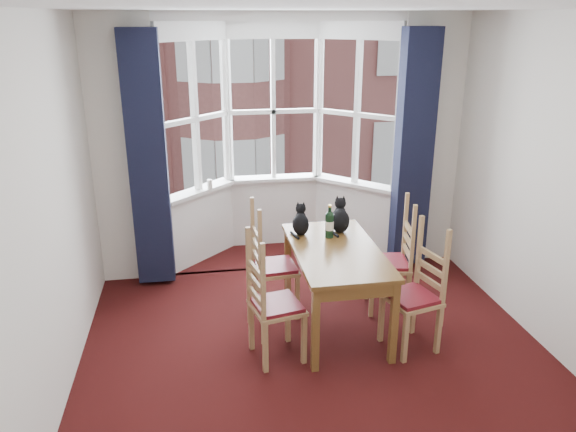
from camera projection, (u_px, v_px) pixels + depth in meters
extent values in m
plane|color=black|center=(328.00, 383.00, 4.45)|extent=(4.50, 4.50, 0.00)
plane|color=white|center=(339.00, 7.00, 3.50)|extent=(4.50, 4.50, 0.00)
plane|color=silver|center=(35.00, 235.00, 3.67)|extent=(0.00, 4.50, 4.50)
cube|color=silver|center=(126.00, 154.00, 5.81)|extent=(0.70, 0.12, 2.80)
cube|color=silver|center=(427.00, 143.00, 6.32)|extent=(0.70, 0.12, 2.80)
cube|color=black|center=(148.00, 162.00, 5.70)|extent=(0.38, 0.22, 2.60)
cube|color=black|center=(414.00, 151.00, 6.14)|extent=(0.38, 0.22, 2.60)
cube|color=brown|center=(336.00, 251.00, 5.03)|extent=(0.77, 1.42, 0.04)
cube|color=brown|center=(315.00, 330.00, 4.50)|extent=(0.06, 0.06, 0.74)
cube|color=brown|center=(288.00, 263.00, 5.72)|extent=(0.06, 0.06, 0.74)
cube|color=brown|center=(394.00, 323.00, 4.60)|extent=(0.06, 0.06, 0.74)
cube|color=brown|center=(350.00, 259.00, 5.82)|extent=(0.06, 0.06, 0.74)
cube|color=#A27C4E|center=(277.00, 306.00, 4.65)|extent=(0.48, 0.50, 0.06)
cube|color=maroon|center=(277.00, 304.00, 4.65)|extent=(0.43, 0.45, 0.03)
cube|color=#A27C4E|center=(275.00, 267.00, 5.37)|extent=(0.43, 0.45, 0.06)
cube|color=maroon|center=(275.00, 266.00, 5.36)|extent=(0.39, 0.41, 0.03)
cube|color=#A27C4E|center=(411.00, 298.00, 4.78)|extent=(0.49, 0.51, 0.06)
cube|color=maroon|center=(412.00, 296.00, 4.78)|extent=(0.44, 0.46, 0.03)
cube|color=#A27C4E|center=(388.00, 263.00, 5.45)|extent=(0.46, 0.48, 0.06)
cube|color=maroon|center=(388.00, 262.00, 5.45)|extent=(0.42, 0.43, 0.03)
ellipsoid|color=black|center=(301.00, 224.00, 5.33)|extent=(0.19, 0.23, 0.21)
sphere|color=black|center=(301.00, 209.00, 5.35)|extent=(0.11, 0.11, 0.10)
cone|color=black|center=(298.00, 204.00, 5.33)|extent=(0.04, 0.04, 0.04)
cone|color=black|center=(304.00, 204.00, 5.33)|extent=(0.04, 0.04, 0.04)
ellipsoid|color=black|center=(340.00, 221.00, 5.38)|extent=(0.23, 0.27, 0.24)
sphere|color=black|center=(340.00, 203.00, 5.41)|extent=(0.13, 0.13, 0.11)
cone|color=black|center=(337.00, 198.00, 5.39)|extent=(0.05, 0.05, 0.05)
cone|color=black|center=(344.00, 198.00, 5.39)|extent=(0.05, 0.05, 0.05)
cylinder|color=black|center=(329.00, 226.00, 5.24)|extent=(0.08, 0.08, 0.23)
sphere|color=black|center=(330.00, 215.00, 5.21)|extent=(0.07, 0.07, 0.07)
cylinder|color=black|center=(330.00, 210.00, 5.19)|extent=(0.03, 0.03, 0.10)
cylinder|color=gold|center=(330.00, 206.00, 5.18)|extent=(0.03, 0.03, 0.02)
cylinder|color=silver|center=(329.00, 225.00, 5.24)|extent=(0.08, 0.08, 0.09)
cylinder|color=white|center=(210.00, 184.00, 6.43)|extent=(0.06, 0.06, 0.11)
plane|color=#333335|center=(211.00, 158.00, 36.42)|extent=(80.00, 80.00, 0.00)
cube|color=#93514C|center=(223.00, 75.00, 17.34)|extent=(18.00, 6.00, 14.00)
cylinder|color=#93514C|center=(229.00, 87.00, 14.56)|extent=(3.20, 3.20, 14.00)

